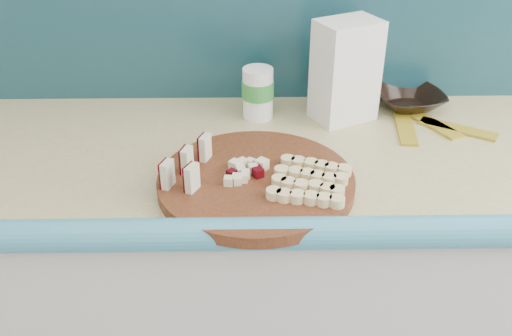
{
  "coord_description": "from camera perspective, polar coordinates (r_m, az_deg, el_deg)",
  "views": [
    {
      "loc": [
        -0.13,
        0.41,
        1.52
      ],
      "look_at": [
        -0.12,
        1.35,
        0.95
      ],
      "focal_mm": 40.0,
      "sensor_mm": 36.0,
      "label": 1
    }
  ],
  "objects": [
    {
      "name": "brown_bowl",
      "position": [
        1.48,
        14.97,
        6.64
      ],
      "size": [
        0.21,
        0.21,
        0.04
      ],
      "primitive_type": "imported",
      "rotation": [
        0.0,
        0.0,
        0.24
      ],
      "color": "black",
      "rests_on": "kitchen_counter"
    },
    {
      "name": "apple_chunks",
      "position": [
        1.11,
        -1.2,
        -0.27
      ],
      "size": [
        0.07,
        0.07,
        0.02
      ],
      "color": "beige",
      "rests_on": "cutting_board"
    },
    {
      "name": "canister",
      "position": [
        1.37,
        0.18,
        7.6
      ],
      "size": [
        0.08,
        0.08,
        0.12
      ],
      "rotation": [
        0.0,
        0.0,
        -0.05
      ],
      "color": "white",
      "rests_on": "kitchen_counter"
    },
    {
      "name": "cutting_board",
      "position": [
        1.11,
        0.0,
        -1.41
      ],
      "size": [
        0.48,
        0.48,
        0.02
      ],
      "primitive_type": "cylinder",
      "rotation": [
        0.0,
        0.0,
        -0.29
      ],
      "color": "#3F190D",
      "rests_on": "kitchen_counter"
    },
    {
      "name": "flour_bag",
      "position": [
        1.36,
        8.94,
        9.58
      ],
      "size": [
        0.17,
        0.15,
        0.24
      ],
      "primitive_type": "cube",
      "rotation": [
        0.0,
        0.0,
        0.46
      ],
      "color": "white",
      "rests_on": "kitchen_counter"
    },
    {
      "name": "kitchen_counter",
      "position": [
        1.54,
        8.16,
        -12.94
      ],
      "size": [
        2.2,
        0.63,
        0.91
      ],
      "color": "beige",
      "rests_on": "ground"
    },
    {
      "name": "banana_slices",
      "position": [
        1.08,
        5.4,
        -1.3
      ],
      "size": [
        0.17,
        0.17,
        0.02
      ],
      "color": "beige",
      "rests_on": "cutting_board"
    },
    {
      "name": "apple_wedges",
      "position": [
        1.1,
        -6.86,
        0.35
      ],
      "size": [
        0.09,
        0.15,
        0.05
      ],
      "color": "beige",
      "rests_on": "cutting_board"
    },
    {
      "name": "banana_peel",
      "position": [
        1.4,
        17.11,
        4.01
      ],
      "size": [
        0.24,
        0.2,
        0.01
      ],
      "rotation": [
        0.0,
        0.0,
        0.32
      ],
      "color": "gold",
      "rests_on": "kitchen_counter"
    }
  ]
}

